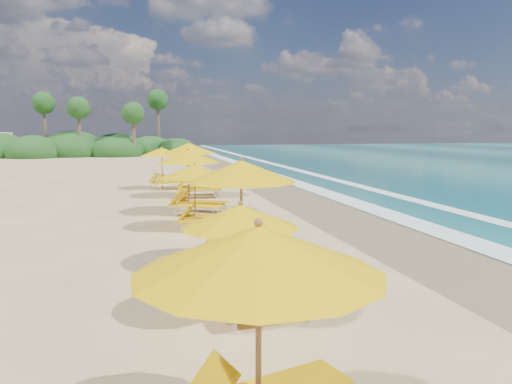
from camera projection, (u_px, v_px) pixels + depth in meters
The scene contains 11 objects.
ground at pixel (256, 228), 16.22m from camera, with size 160.00×160.00×0.00m, color tan.
wet_sand at pixel (367, 222), 17.16m from camera, with size 4.00×160.00×0.01m, color olive.
surf_foam at pixel (435, 218), 17.79m from camera, with size 4.00×160.00×0.01m.
station_0 at pixel (275, 325), 4.76m from camera, with size 3.07×2.98×2.45m.
station_1 at pixel (249, 253), 8.40m from camera, with size 2.42×2.29×2.06m.
station_2 at pixel (248, 206), 11.50m from camera, with size 3.43×3.41×2.62m.
station_3 at pixel (200, 192), 15.83m from camera, with size 2.79×2.74×2.18m.
station_4 at pixel (193, 177), 18.75m from camera, with size 3.32×3.31×2.51m.
station_5 at pixel (193, 166), 23.38m from camera, with size 2.99×2.80×2.66m.
station_6 at pixel (165, 165), 26.52m from camera, with size 2.96×2.90×2.32m.
treeline at pixel (82, 148), 57.59m from camera, with size 25.80×8.80×9.74m.
Camera 1 is at (-3.78, -15.47, 3.27)m, focal length 34.38 mm.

